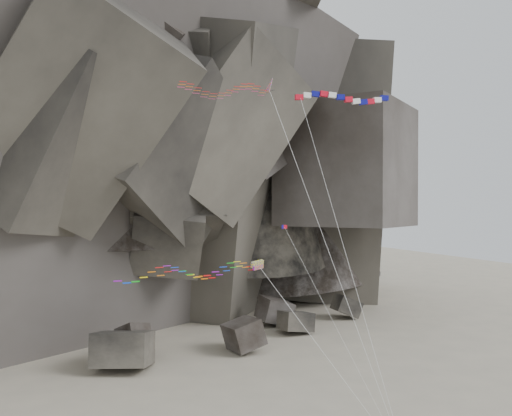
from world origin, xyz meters
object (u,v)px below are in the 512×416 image
delta_kite (222,89)px  pennant_kite (309,275)px  parafoil_kite (186,272)px  banner_kite (343,100)px

delta_kite → pennant_kite: (8.37, -0.41, -15.74)m
delta_kite → parafoil_kite: delta_kite is taller
delta_kite → pennant_kite: size_ratio=1.72×
parafoil_kite → banner_kite: bearing=-3.5°
banner_kite → pennant_kite: bearing=-135.1°
banner_kite → pennant_kite: (-5.82, -2.60, -16.28)m
pennant_kite → delta_kite: bearing=-172.8°
delta_kite → parafoil_kite: (-3.27, -0.17, -14.66)m
parafoil_kite → pennant_kite: size_ratio=1.13×
parafoil_kite → pennant_kite: 11.70m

